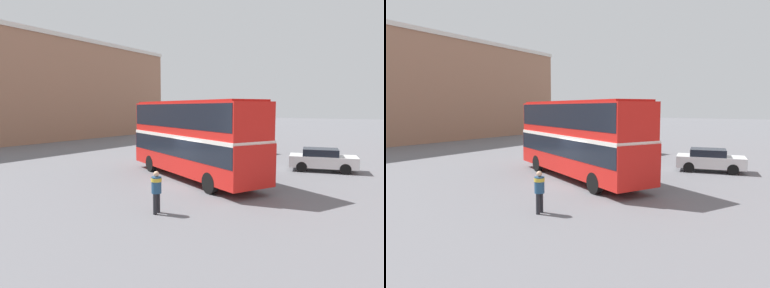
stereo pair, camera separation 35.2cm
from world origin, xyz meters
TOP-DOWN VIEW (x-y plane):
  - ground_plane at (0.00, 0.00)m, footprint 240.00×240.00m
  - building_row_left at (-30.07, 11.84)m, footprint 8.85×38.42m
  - double_decker_bus at (-0.83, 1.25)m, footprint 10.84×7.06m
  - pedestrian_foreground at (1.54, -5.07)m, footprint 0.47×0.47m
  - parked_car_kerb_near at (-2.85, 13.72)m, footprint 4.85×2.75m
  - parked_car_kerb_far at (5.04, 7.77)m, footprint 4.45×2.77m

SIDE VIEW (x-z plane):
  - ground_plane at x=0.00m, z-range 0.00..0.00m
  - parked_car_kerb_far at x=5.04m, z-range 0.03..1.48m
  - parked_car_kerb_near at x=-2.85m, z-range 0.00..1.66m
  - pedestrian_foreground at x=1.54m, z-range 0.19..1.86m
  - double_decker_bus at x=-0.83m, z-range 0.33..4.81m
  - building_row_left at x=-30.07m, z-range 0.01..12.95m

